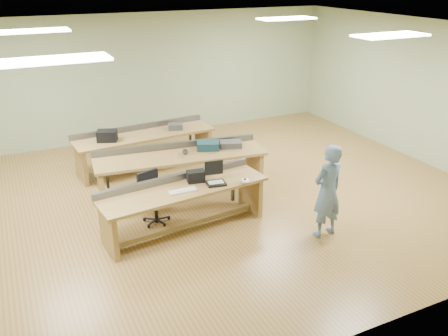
{
  "coord_description": "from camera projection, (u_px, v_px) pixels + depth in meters",
  "views": [
    {
      "loc": [
        -3.12,
        -7.25,
        3.93
      ],
      "look_at": [
        0.05,
        -0.6,
        0.82
      ],
      "focal_mm": 38.0,
      "sensor_mm": 36.0,
      "label": 1
    }
  ],
  "objects": [
    {
      "name": "ceiling",
      "position": [
        205.0,
        31.0,
        7.62
      ],
      "size": [
        10.0,
        10.0,
        0.0
      ],
      "primitive_type": "plane",
      "color": "silver",
      "rests_on": "wall_back"
    },
    {
      "name": "laptop_screen",
      "position": [
        214.0,
        168.0,
        7.58
      ],
      "size": [
        0.3,
        0.06,
        0.24
      ],
      "primitive_type": "cube",
      "rotation": [
        0.0,
        0.0,
        -0.16
      ],
      "color": "black",
      "rests_on": "laptop_base"
    },
    {
      "name": "workbench_mid",
      "position": [
        180.0,
        163.0,
        8.88
      ],
      "size": [
        3.25,
        1.22,
        0.86
      ],
      "rotation": [
        0.0,
        0.0,
        -0.12
      ],
      "color": "olive",
      "rests_on": "floor"
    },
    {
      "name": "task_chair",
      "position": [
        154.0,
        204.0,
        7.87
      ],
      "size": [
        0.58,
        0.58,
        0.87
      ],
      "rotation": [
        0.0,
        0.0,
        0.29
      ],
      "color": "black",
      "rests_on": "floor"
    },
    {
      "name": "tray_back",
      "position": [
        175.0,
        127.0,
        10.13
      ],
      "size": [
        0.36,
        0.31,
        0.12
      ],
      "primitive_type": "cube",
      "rotation": [
        0.0,
        0.0,
        -0.33
      ],
      "color": "#353638",
      "rests_on": "workbench_back"
    },
    {
      "name": "trackball_mouse",
      "position": [
        245.0,
        181.0,
        7.61
      ],
      "size": [
        0.19,
        0.2,
        0.07
      ],
      "primitive_type": "ellipsoid",
      "rotation": [
        0.0,
        0.0,
        -0.31
      ],
      "color": "white",
      "rests_on": "workbench_front"
    },
    {
      "name": "drinks_can",
      "position": [
        179.0,
        155.0,
        8.6
      ],
      "size": [
        0.08,
        0.08,
        0.12
      ],
      "primitive_type": "cylinder",
      "rotation": [
        0.0,
        0.0,
        0.39
      ],
      "color": "silver",
      "rests_on": "workbench_mid"
    },
    {
      "name": "person",
      "position": [
        327.0,
        191.0,
        7.3
      ],
      "size": [
        0.6,
        0.44,
        1.52
      ],
      "primitive_type": "imported",
      "rotation": [
        0.0,
        0.0,
        3.28
      ],
      "color": "#6B88AE",
      "rests_on": "floor"
    },
    {
      "name": "parts_bin_grey",
      "position": [
        231.0,
        144.0,
        9.13
      ],
      "size": [
        0.48,
        0.4,
        0.11
      ],
      "primitive_type": "cube",
      "rotation": [
        0.0,
        0.0,
        -0.36
      ],
      "color": "#353638",
      "rests_on": "workbench_mid"
    },
    {
      "name": "mug",
      "position": [
        185.0,
        152.0,
        8.77
      ],
      "size": [
        0.12,
        0.12,
        0.09
      ],
      "primitive_type": "imported",
      "rotation": [
        0.0,
        0.0,
        -0.06
      ],
      "color": "#353638",
      "rests_on": "workbench_mid"
    },
    {
      "name": "workbench_front",
      "position": [
        184.0,
        198.0,
        7.54
      ],
      "size": [
        2.8,
        1.02,
        0.86
      ],
      "rotation": [
        0.0,
        0.0,
        0.11
      ],
      "color": "olive",
      "rests_on": "floor"
    },
    {
      "name": "laptop_base",
      "position": [
        216.0,
        183.0,
        7.56
      ],
      "size": [
        0.34,
        0.29,
        0.03
      ],
      "primitive_type": "cube",
      "rotation": [
        0.0,
        0.0,
        -0.16
      ],
      "color": "black",
      "rests_on": "workbench_front"
    },
    {
      "name": "storage_box_back",
      "position": [
        107.0,
        136.0,
        9.43
      ],
      "size": [
        0.46,
        0.39,
        0.22
      ],
      "primitive_type": "cube",
      "rotation": [
        0.0,
        0.0,
        -0.37
      ],
      "color": "black",
      "rests_on": "workbench_back"
    },
    {
      "name": "camera_bag",
      "position": [
        196.0,
        176.0,
        7.62
      ],
      "size": [
        0.3,
        0.22,
        0.19
      ],
      "primitive_type": "cube",
      "rotation": [
        0.0,
        0.0,
        -0.17
      ],
      "color": "black",
      "rests_on": "workbench_front"
    },
    {
      "name": "workbench_back",
      "position": [
        145.0,
        142.0,
        9.96
      ],
      "size": [
        2.98,
        1.01,
        0.86
      ],
      "rotation": [
        0.0,
        0.0,
        0.08
      ],
      "color": "olive",
      "rests_on": "floor"
    },
    {
      "name": "parts_bin_teal",
      "position": [
        208.0,
        145.0,
        9.01
      ],
      "size": [
        0.51,
        0.45,
        0.15
      ],
      "primitive_type": "cube",
      "rotation": [
        0.0,
        0.0,
        -0.39
      ],
      "color": "#122F3B",
      "rests_on": "workbench_mid"
    },
    {
      "name": "wall_right",
      "position": [
        419.0,
        91.0,
        10.19
      ],
      "size": [
        0.04,
        8.0,
        3.0
      ],
      "primitive_type": "cube",
      "color": "gray",
      "rests_on": "floor"
    },
    {
      "name": "floor",
      "position": [
        208.0,
        198.0,
        8.79
      ],
      "size": [
        10.0,
        10.0,
        0.0
      ],
      "primitive_type": "plane",
      "color": "olive",
      "rests_on": "ground"
    },
    {
      "name": "wall_front",
      "position": [
        361.0,
        224.0,
        4.88
      ],
      "size": [
        10.0,
        0.04,
        3.0
      ],
      "primitive_type": "cube",
      "color": "gray",
      "rests_on": "floor"
    },
    {
      "name": "wall_back",
      "position": [
        141.0,
        77.0,
        11.53
      ],
      "size": [
        10.0,
        0.04,
        3.0
      ],
      "primitive_type": "cube",
      "color": "gray",
      "rests_on": "floor"
    },
    {
      "name": "keyboard",
      "position": [
        183.0,
        191.0,
        7.31
      ],
      "size": [
        0.44,
        0.15,
        0.03
      ],
      "primitive_type": "cube",
      "rotation": [
        0.0,
        0.0,
        -0.01
      ],
      "color": "beige",
      "rests_on": "workbench_front"
    },
    {
      "name": "fluor_panels",
      "position": [
        205.0,
        33.0,
        7.63
      ],
      "size": [
        6.2,
        3.5,
        0.03
      ],
      "color": "white",
      "rests_on": "ceiling"
    }
  ]
}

